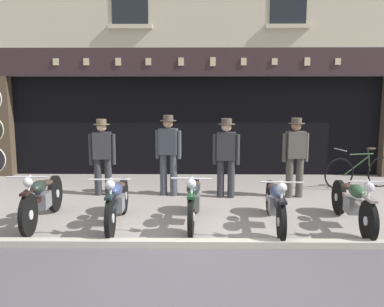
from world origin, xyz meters
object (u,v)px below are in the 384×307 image
Objects in this scene: motorcycle_center_right at (275,202)px; assistant_far_right at (295,154)px; advert_board_near at (275,111)px; leaning_bicycle at (361,171)px; motorcycle_center_left at (117,200)px; salesman_left at (102,154)px; motorcycle_center at (194,199)px; motorcycle_right at (353,202)px; motorcycle_left at (42,198)px; shopkeeper_center at (168,151)px; salesman_right at (226,154)px.

assistant_far_right is at bearing -108.19° from motorcycle_center_right.
advert_board_near is 2.70m from leaning_bicycle.
motorcycle_center_left is 1.22× the size of salesman_left.
motorcycle_center is 0.97× the size of motorcycle_right.
leaning_bicycle is at bearing -142.04° from motorcycle_center.
assistant_far_right is (2.09, 1.78, 0.51)m from motorcycle_center.
motorcycle_left is 6.89m from leaning_bicycle.
shopkeeper_center reaches higher than motorcycle_center.
shopkeeper_center is at bearing -111.12° from motorcycle_center_left.
motorcycle_center_left is 0.99× the size of motorcycle_right.
salesman_left is (-0.70, 2.03, 0.47)m from motorcycle_center_left.
motorcycle_center_left is at bearing 7.86° from motorcycle_center.
advert_board_near is (0.79, 4.43, 1.30)m from motorcycle_center_right.
assistant_far_right is at bearing -136.33° from motorcycle_center.
motorcycle_center_right is at bearing 142.31° from shopkeeper_center.
motorcycle_left is at bearing 36.20° from salesman_right.
assistant_far_right reaches higher than motorcycle_center_right.
motorcycle_left is at bearing 67.02° from salesman_left.
salesman_left is at bearing -29.01° from motorcycle_center_right.
leaning_bicycle is (2.50, 2.81, -0.03)m from motorcycle_center_right.
assistant_far_right is at bearing -73.71° from motorcycle_right.
assistant_far_right reaches higher than salesman_right.
salesman_left is at bearing -22.63° from motorcycle_right.
shopkeeper_center is at bearing -10.35° from assistant_far_right.
advert_board_near reaches higher than salesman_left.
motorcycle_left is at bearing 99.57° from leaning_bicycle.
shopkeeper_center is at bearing -138.43° from advert_board_near.
assistant_far_right is 2.61m from advert_board_near.
motorcycle_right is at bearing 149.59° from salesman_left.
motorcycle_right is (5.13, -0.15, -0.01)m from motorcycle_left.
salesman_left is (-4.55, 2.06, 0.48)m from motorcycle_right.
shopkeeper_center is (1.41, -0.02, 0.06)m from salesman_left.
leaning_bicycle reaches higher than motorcycle_center_left.
motorcycle_center_left is at bearing 1.27° from motorcycle_right.
salesman_left is 0.95× the size of shopkeeper_center.
shopkeeper_center is 3.64m from advert_board_near.
salesman_right is at bearing -177.26° from shopkeeper_center.
salesman_right reaches higher than motorcycle_center.
motorcycle_center_left is 1.16× the size of shopkeeper_center.
motorcycle_center is at bearing 116.11° from shopkeeper_center.
salesman_left is 1.41m from shopkeeper_center.
assistant_far_right reaches higher than leaning_bicycle.
advert_board_near is (2.67, 2.36, 0.75)m from shopkeeper_center.
shopkeeper_center is 1.03× the size of assistant_far_right.
motorcycle_left is at bearing -6.94° from motorcycle_center_left.
leaning_bicycle is (1.23, 2.79, -0.03)m from motorcycle_right.
motorcycle_center is 2.00× the size of advert_board_near.
motorcycle_center is 4.94m from advert_board_near.
motorcycle_left is at bearing 13.25° from assistant_far_right.
motorcycle_center_right is 1.01× the size of motorcycle_right.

